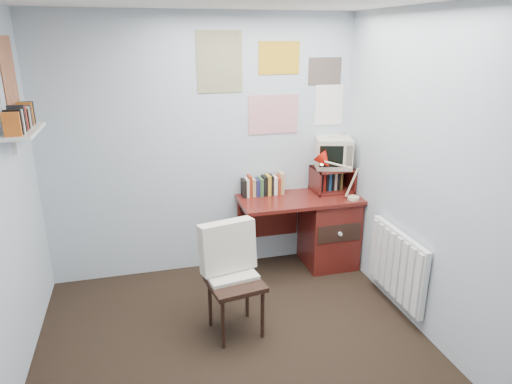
{
  "coord_description": "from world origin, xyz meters",
  "views": [
    {
      "loc": [
        -0.6,
        -2.51,
        2.28
      ],
      "look_at": [
        0.33,
        1.0,
        1.03
      ],
      "focal_mm": 32.0,
      "sensor_mm": 36.0,
      "label": 1
    }
  ],
  "objects_px": {
    "desk": "(323,228)",
    "wall_shelf": "(24,131)",
    "desk_lamp": "(355,179)",
    "tv_riser": "(332,179)",
    "desk_chair": "(235,284)",
    "crt_tv": "(333,151)",
    "radiator": "(397,265)"
  },
  "relations": [
    {
      "from": "desk_chair",
      "to": "tv_riser",
      "type": "distance_m",
      "value": 1.67
    },
    {
      "from": "crt_tv",
      "to": "radiator",
      "type": "height_order",
      "value": "crt_tv"
    },
    {
      "from": "desk_chair",
      "to": "wall_shelf",
      "type": "bearing_deg",
      "value": 150.66
    },
    {
      "from": "desk_lamp",
      "to": "tv_riser",
      "type": "height_order",
      "value": "desk_lamp"
    },
    {
      "from": "desk_chair",
      "to": "desk_lamp",
      "type": "height_order",
      "value": "desk_lamp"
    },
    {
      "from": "crt_tv",
      "to": "wall_shelf",
      "type": "distance_m",
      "value": 2.78
    },
    {
      "from": "desk",
      "to": "tv_riser",
      "type": "height_order",
      "value": "tv_riser"
    },
    {
      "from": "desk",
      "to": "tv_riser",
      "type": "bearing_deg",
      "value": 42.96
    },
    {
      "from": "crt_tv",
      "to": "tv_riser",
      "type": "bearing_deg",
      "value": -89.01
    },
    {
      "from": "crt_tv",
      "to": "radiator",
      "type": "relative_size",
      "value": 0.44
    },
    {
      "from": "desk",
      "to": "crt_tv",
      "type": "relative_size",
      "value": 3.43
    },
    {
      "from": "tv_riser",
      "to": "radiator",
      "type": "xyz_separation_m",
      "value": [
        0.17,
        -1.04,
        -0.47
      ]
    },
    {
      "from": "desk_chair",
      "to": "tv_riser",
      "type": "bearing_deg",
      "value": 30.31
    },
    {
      "from": "desk",
      "to": "desk_lamp",
      "type": "bearing_deg",
      "value": -40.0
    },
    {
      "from": "crt_tv",
      "to": "radiator",
      "type": "xyz_separation_m",
      "value": [
        0.16,
        -1.06,
        -0.76
      ]
    },
    {
      "from": "desk_chair",
      "to": "radiator",
      "type": "distance_m",
      "value": 1.42
    },
    {
      "from": "wall_shelf",
      "to": "radiator",
      "type": "bearing_deg",
      "value": -10.89
    },
    {
      "from": "wall_shelf",
      "to": "desk_lamp",
      "type": "bearing_deg",
      "value": 3.99
    },
    {
      "from": "desk",
      "to": "desk_chair",
      "type": "relative_size",
      "value": 1.38
    },
    {
      "from": "radiator",
      "to": "wall_shelf",
      "type": "xyz_separation_m",
      "value": [
        -2.86,
        0.55,
        1.2
      ]
    },
    {
      "from": "desk",
      "to": "desk_chair",
      "type": "xyz_separation_m",
      "value": [
        -1.13,
        -0.91,
        0.03
      ]
    },
    {
      "from": "desk_lamp",
      "to": "crt_tv",
      "type": "bearing_deg",
      "value": 92.6
    },
    {
      "from": "desk_chair",
      "to": "crt_tv",
      "type": "distance_m",
      "value": 1.79
    },
    {
      "from": "desk_lamp",
      "to": "wall_shelf",
      "type": "relative_size",
      "value": 0.67
    },
    {
      "from": "desk_lamp",
      "to": "desk_chair",
      "type": "bearing_deg",
      "value": -166.0
    },
    {
      "from": "tv_riser",
      "to": "radiator",
      "type": "bearing_deg",
      "value": -80.72
    },
    {
      "from": "desk_chair",
      "to": "desk_lamp",
      "type": "xyz_separation_m",
      "value": [
        1.35,
        0.73,
        0.53
      ]
    },
    {
      "from": "desk_lamp",
      "to": "tv_riser",
      "type": "relative_size",
      "value": 1.03
    },
    {
      "from": "desk",
      "to": "tv_riser",
      "type": "distance_m",
      "value": 0.51
    },
    {
      "from": "radiator",
      "to": "desk_lamp",
      "type": "bearing_deg",
      "value": 95.25
    },
    {
      "from": "desk",
      "to": "wall_shelf",
      "type": "relative_size",
      "value": 1.94
    },
    {
      "from": "crt_tv",
      "to": "radiator",
      "type": "bearing_deg",
      "value": -65.16
    }
  ]
}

